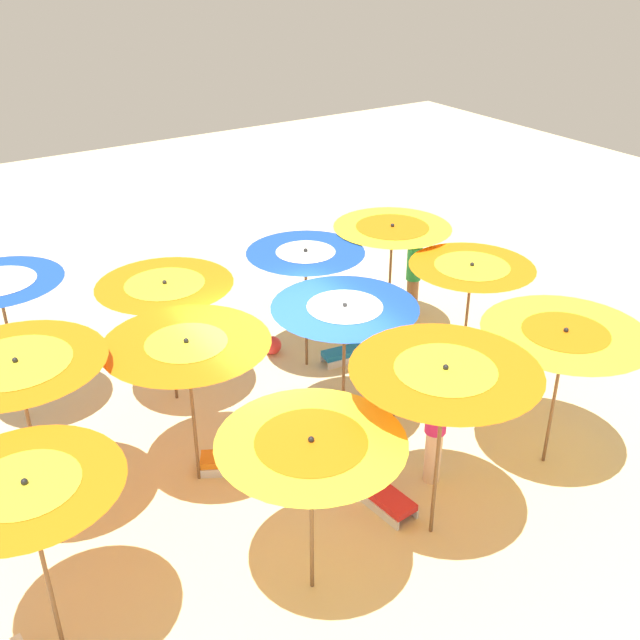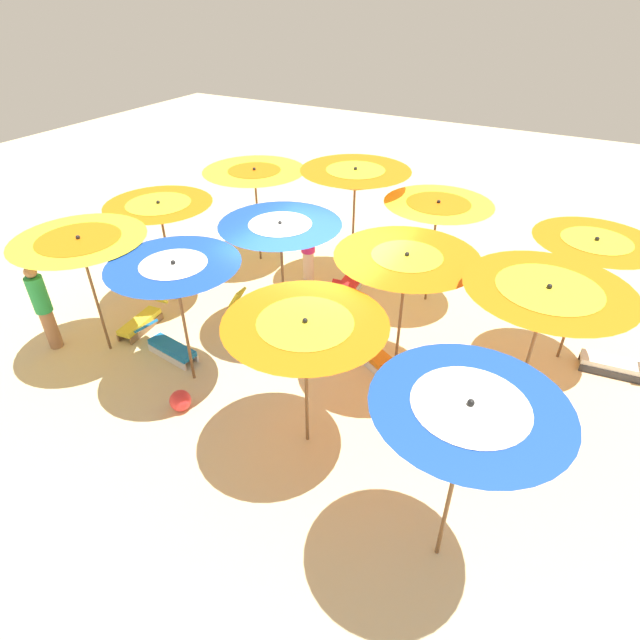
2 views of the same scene
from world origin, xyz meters
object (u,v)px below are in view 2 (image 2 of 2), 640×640
Objects in this scene: beach_umbrella_2 at (593,252)px; lounger_1 at (168,345)px; beach_umbrella_0 at (467,419)px; beach_umbrella_7 at (281,232)px; beach_umbrella_4 at (406,267)px; beach_umbrella_5 at (437,212)px; beachgoer_1 at (43,306)px; beach_ball at (180,401)px; lounger_4 at (619,364)px; beach_umbrella_9 at (82,251)px; beach_umbrella_10 at (160,213)px; beach_umbrella_6 at (175,274)px; beachgoer_0 at (308,247)px; beach_umbrella_1 at (546,299)px; lounger_5 at (346,287)px; beach_umbrella_8 at (355,180)px; beach_umbrella_3 at (305,332)px; lounger_0 at (258,313)px; lounger_3 at (368,348)px; beach_umbrella_11 at (255,177)px; lounger_2 at (142,319)px.

beach_umbrella_2 is 1.68× the size of lounger_1.
beach_umbrella_0 reaches higher than beach_umbrella_7.
beach_umbrella_5 is at bearing 96.80° from beach_umbrella_4.
beachgoer_1 reaches higher than beach_ball.
beach_umbrella_9 is at bearing 18.28° from lounger_4.
beach_umbrella_4 is at bearing -0.13° from beach_umbrella_10.
beachgoer_1 is at bearing -108.77° from beach_umbrella_10.
beach_umbrella_6 is 1.93m from beach_umbrella_9.
beach_umbrella_7 is (-4.86, -1.61, -0.06)m from beach_umbrella_2.
beach_umbrella_5 is at bearing 165.25° from beachgoer_0.
beach_umbrella_1 is 2.16× the size of lounger_5.
beach_umbrella_0 is 0.97× the size of beach_umbrella_8.
beach_umbrella_8 reaches higher than beach_umbrella_6.
beach_umbrella_9 is (-4.35, 0.18, 0.05)m from beach_umbrella_3.
lounger_3 is (2.41, -0.02, 0.00)m from lounger_0.
beach_umbrella_6 is at bearing -106.40° from beach_umbrella_7.
beachgoer_1 is at bearing -138.41° from beach_umbrella_5.
lounger_3 is at bearing 168.32° from beach_umbrella_4.
lounger_0 is (1.50, -2.29, -1.85)m from beach_umbrella_11.
beach_umbrella_8 is 1.81× the size of lounger_1.
beach_umbrella_10 is at bearing 177.03° from beach_umbrella_1.
lounger_2 is 1.73m from beachgoer_1.
beach_umbrella_6 is 2.72m from lounger_2.
beach_umbrella_1 reaches higher than beach_umbrella_11.
lounger_0 is at bearing -96.39° from beachgoer_1.
beach_umbrella_5 reaches higher than lounger_1.
beach_umbrella_3 is 1.59× the size of lounger_4.
beach_umbrella_7 reaches higher than beachgoer_0.
lounger_5 is at bearing 126.68° from beach_umbrella_0.
beach_umbrella_8 is 1.12× the size of beach_umbrella_9.
lounger_0 is at bearing 117.57° from lounger_2.
beach_umbrella_2 is 2.04× the size of lounger_0.
beach_umbrella_0 is 4.80m from beach_umbrella_2.
beachgoer_1 reaches higher than lounger_1.
beach_umbrella_2 is at bearing 35.82° from lounger_1.
beach_umbrella_4 is 1.01× the size of beach_umbrella_9.
lounger_2 is 3.64× the size of beach_ball.
beach_umbrella_4 reaches higher than beach_umbrella_11.
beach_umbrella_6 is (-4.69, 1.10, -0.21)m from beach_umbrella_0.
beach_umbrella_0 is 2.14× the size of lounger_5.
beach_umbrella_11 is (-6.95, 0.63, -0.07)m from beach_umbrella_2.
beachgoer_1 is at bearing -177.36° from beach_umbrella_3.
beach_umbrella_5 is 0.98× the size of beach_umbrella_7.
lounger_5 is (2.60, -0.54, -1.85)m from beach_umbrella_11.
beach_umbrella_9 is 1.36× the size of beachgoer_1.
lounger_5 is (0.23, -0.75, -2.10)m from beach_umbrella_8.
beach_umbrella_6 reaches higher than lounger_5.
beach_umbrella_8 is at bearing -161.51° from beachgoer_0.
beachgoer_0 is (-2.23, 3.96, -1.01)m from beach_umbrella_3.
beach_umbrella_2 is at bearing 40.12° from beach_ball.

